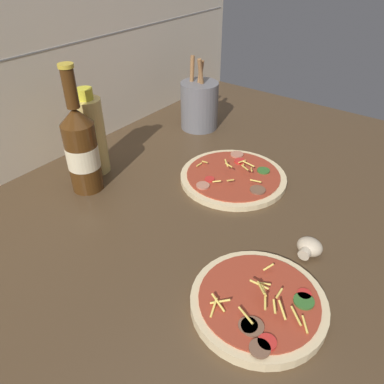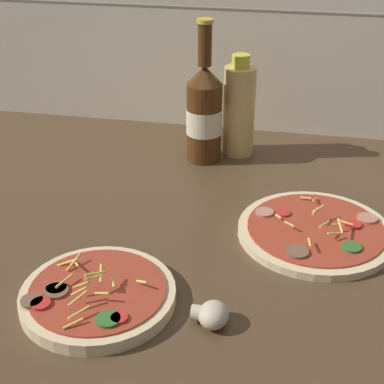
{
  "view_description": "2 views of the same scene",
  "coord_description": "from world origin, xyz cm",
  "px_view_note": "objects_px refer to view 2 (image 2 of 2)",
  "views": [
    {
      "loc": [
        -46.52,
        -36.54,
        52.79
      ],
      "look_at": [
        1.79,
        0.02,
        10.27
      ],
      "focal_mm": 35.0,
      "sensor_mm": 36.0,
      "label": 1
    },
    {
      "loc": [
        16.83,
        -83.12,
        56.38
      ],
      "look_at": [
        -0.23,
        2.59,
        8.13
      ],
      "focal_mm": 55.0,
      "sensor_mm": 36.0,
      "label": 2
    }
  ],
  "objects_px": {
    "oil_bottle": "(239,109)",
    "mushroom_left": "(212,315)",
    "beer_bottle": "(204,112)",
    "pizza_near": "(97,295)",
    "pizza_far": "(315,231)"
  },
  "relations": [
    {
      "from": "oil_bottle",
      "to": "mushroom_left",
      "type": "bearing_deg",
      "value": -86.22
    },
    {
      "from": "beer_bottle",
      "to": "pizza_near",
      "type": "bearing_deg",
      "value": -97.37
    },
    {
      "from": "pizza_near",
      "to": "oil_bottle",
      "type": "height_order",
      "value": "oil_bottle"
    },
    {
      "from": "oil_bottle",
      "to": "pizza_far",
      "type": "bearing_deg",
      "value": -60.61
    },
    {
      "from": "oil_bottle",
      "to": "mushroom_left",
      "type": "distance_m",
      "value": 0.56
    },
    {
      "from": "pizza_near",
      "to": "pizza_far",
      "type": "xyz_separation_m",
      "value": [
        0.3,
        0.23,
        -0.0
      ]
    },
    {
      "from": "beer_bottle",
      "to": "oil_bottle",
      "type": "bearing_deg",
      "value": 33.97
    },
    {
      "from": "pizza_near",
      "to": "beer_bottle",
      "type": "height_order",
      "value": "beer_bottle"
    },
    {
      "from": "pizza_near",
      "to": "beer_bottle",
      "type": "relative_size",
      "value": 0.76
    },
    {
      "from": "pizza_near",
      "to": "pizza_far",
      "type": "height_order",
      "value": "pizza_near"
    },
    {
      "from": "pizza_near",
      "to": "beer_bottle",
      "type": "distance_m",
      "value": 0.5
    },
    {
      "from": "pizza_near",
      "to": "mushroom_left",
      "type": "height_order",
      "value": "pizza_near"
    },
    {
      "from": "pizza_near",
      "to": "pizza_far",
      "type": "bearing_deg",
      "value": 38.05
    },
    {
      "from": "oil_bottle",
      "to": "mushroom_left",
      "type": "relative_size",
      "value": 4.23
    },
    {
      "from": "mushroom_left",
      "to": "beer_bottle",
      "type": "bearing_deg",
      "value": 101.41
    }
  ]
}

